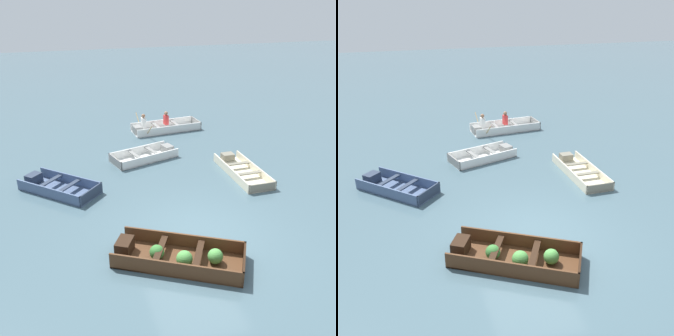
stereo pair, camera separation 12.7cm
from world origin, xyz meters
The scene contains 6 objects.
ground_plane centered at (0.00, 0.00, 0.00)m, with size 80.00×80.00×0.00m, color #47606B.
dinghy_dark_varnish_foreground centered at (-0.86, -0.80, 0.17)m, with size 3.30×2.59×0.43m.
skiff_slate_blue_near_moored centered at (-3.49, 3.87, 0.13)m, with size 2.67×2.64×0.38m.
skiff_cream_mid_moored centered at (2.98, 3.27, 0.11)m, with size 1.04×2.89×0.31m.
skiff_white_outer_moored centered at (0.04, 5.60, 0.12)m, with size 2.76×1.75×0.35m.
rowboat_white_with_crew centered at (1.56, 8.63, 0.19)m, with size 3.30×2.37×0.93m.
Camera 1 is at (-3.23, -7.72, 5.87)m, focal length 40.00 mm.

